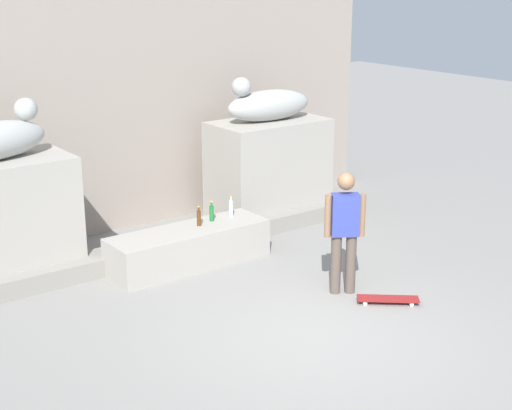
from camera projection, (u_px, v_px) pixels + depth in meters
The scene contains 12 objects.
ground_plane at pixel (321, 338), 9.11m from camera, with size 40.00×40.00×0.00m, color gray.
facade_wall at pixel (104, 21), 12.17m from camera, with size 10.17×0.60×6.76m, color gray.
pedestal_left at pixel (1, 220), 10.63m from camera, with size 1.99×1.13×1.71m, color #A39E93.
pedestal_right at pixel (269, 169), 13.29m from camera, with size 1.99×1.13×1.71m, color #A39E93.
statue_reclining_right at pixel (267, 104), 12.94m from camera, with size 1.62×0.63×0.78m.
ledge_block at pixel (189, 247), 11.27m from camera, with size 2.42×0.76×0.56m, color #A39E93.
skater at pixel (345, 228), 10.13m from camera, with size 0.47×0.36×1.67m.
skateboard at pixel (388, 299), 10.03m from camera, with size 0.74×0.67×0.08m.
bottle_brown at pixel (199, 218), 11.30m from camera, with size 0.06×0.06×0.30m.
bottle_clear at pixel (231, 208), 11.72m from camera, with size 0.06×0.06×0.32m.
bottle_green at pixel (212, 213), 11.51m from camera, with size 0.07×0.07×0.31m.
stair_step at pixel (170, 246), 11.73m from camera, with size 6.65×0.50×0.27m, color gray.
Camera 1 is at (-5.54, -6.14, 4.20)m, focal length 54.06 mm.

